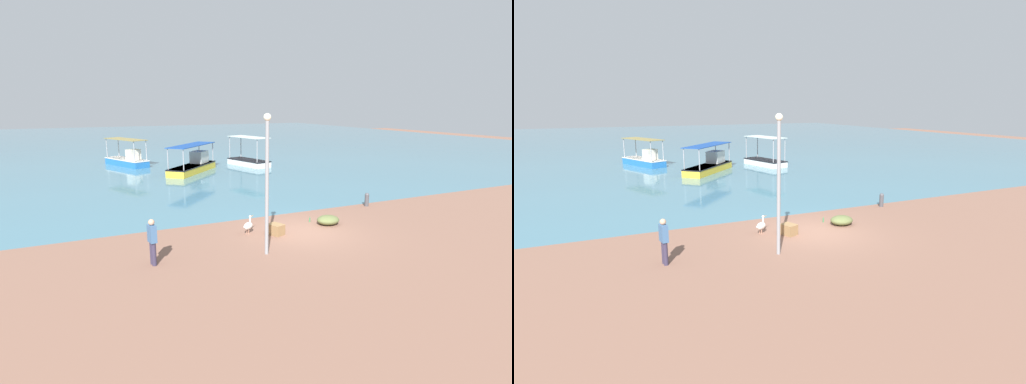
# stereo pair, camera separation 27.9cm
# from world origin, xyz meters

# --- Properties ---
(ground) EXTENTS (120.00, 120.00, 0.00)m
(ground) POSITION_xyz_m (0.00, 0.00, 0.00)
(ground) COLOR #865D4B
(harbor_water) EXTENTS (110.00, 90.00, 0.00)m
(harbor_water) POSITION_xyz_m (0.00, 48.00, 0.00)
(harbor_water) COLOR teal
(harbor_water) RESTS_ON ground
(fishing_boat_near_left) EXTENTS (5.31, 5.57, 2.31)m
(fishing_boat_near_left) POSITION_xyz_m (0.14, 17.88, 0.61)
(fishing_boat_near_left) COLOR gold
(fishing_boat_near_left) RESTS_ON harbor_water
(fishing_boat_center) EXTENTS (2.79, 4.82, 2.66)m
(fishing_boat_center) POSITION_xyz_m (5.78, 19.15, 0.50)
(fishing_boat_center) COLOR white
(fishing_boat_center) RESTS_ON harbor_water
(fishing_boat_near_right) EXTENTS (3.52, 5.35, 2.47)m
(fishing_boat_near_right) POSITION_xyz_m (-4.46, 23.77, 0.59)
(fishing_boat_near_right) COLOR #246AB8
(fishing_boat_near_right) RESTS_ON harbor_water
(pelican) EXTENTS (0.72, 0.54, 0.80)m
(pelican) POSITION_xyz_m (-2.35, 0.84, 0.38)
(pelican) COLOR #E0997A
(pelican) RESTS_ON ground
(lamp_post) EXTENTS (0.28, 0.28, 5.29)m
(lamp_post) POSITION_xyz_m (-2.70, -1.70, 3.00)
(lamp_post) COLOR gray
(lamp_post) RESTS_ON ground
(mooring_bollard) EXTENTS (0.24, 0.24, 0.76)m
(mooring_bollard) POSITION_xyz_m (5.65, 2.50, 0.41)
(mooring_bollard) COLOR #47474C
(mooring_bollard) RESTS_ON ground
(fisherman_standing) EXTENTS (0.29, 0.43, 1.69)m
(fisherman_standing) POSITION_xyz_m (-6.83, -0.95, 0.91)
(fisherman_standing) COLOR #342D44
(fisherman_standing) RESTS_ON ground
(net_pile) EXTENTS (1.10, 0.93, 0.44)m
(net_pile) POSITION_xyz_m (1.65, 0.50, 0.22)
(net_pile) COLOR #5F693B
(net_pile) RESTS_ON ground
(cargo_crate) EXTENTS (0.71, 0.79, 0.47)m
(cargo_crate) POSITION_xyz_m (-1.30, 0.22, 0.24)
(cargo_crate) COLOR olive
(cargo_crate) RESTS_ON ground
(glass_bottle) EXTENTS (0.07, 0.07, 0.27)m
(glass_bottle) POSITION_xyz_m (1.08, 1.20, 0.11)
(glass_bottle) COLOR #3F7F4C
(glass_bottle) RESTS_ON ground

